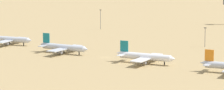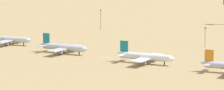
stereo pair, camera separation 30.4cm
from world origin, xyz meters
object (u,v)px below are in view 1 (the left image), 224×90
parked_jet_teal_4 (145,57)px  light_pole_mid (101,18)px  parked_jet_teal_3 (63,47)px  parked_jet_navy_2 (9,39)px  light_pole_west (205,35)px

parked_jet_teal_4 → light_pole_mid: (-111.73, 113.98, 5.41)m
parked_jet_teal_3 → light_pole_mid: 123.94m
parked_jet_navy_2 → parked_jet_teal_3: (54.17, -8.10, 0.09)m
parked_jet_navy_2 → parked_jet_teal_3: size_ratio=0.97×
parked_jet_teal_4 → parked_jet_teal_3: bearing=172.4°
parked_jet_teal_3 → light_pole_west: size_ratio=2.78×
parked_jet_navy_2 → light_pole_mid: (2.96, 104.63, 5.56)m
light_pole_mid → light_pole_west: bearing=-18.6°
light_pole_west → light_pole_mid: light_pole_mid is taller
light_pole_west → light_pole_mid: bearing=161.4°
parked_jet_teal_3 → parked_jet_teal_4: bearing=-5.3°
light_pole_west → light_pole_mid: (-112.76, 37.99, 1.69)m
parked_jet_teal_4 → light_pole_mid: 159.70m
parked_jet_navy_2 → light_pole_west: 133.59m
parked_jet_navy_2 → parked_jet_teal_4: size_ratio=0.96×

